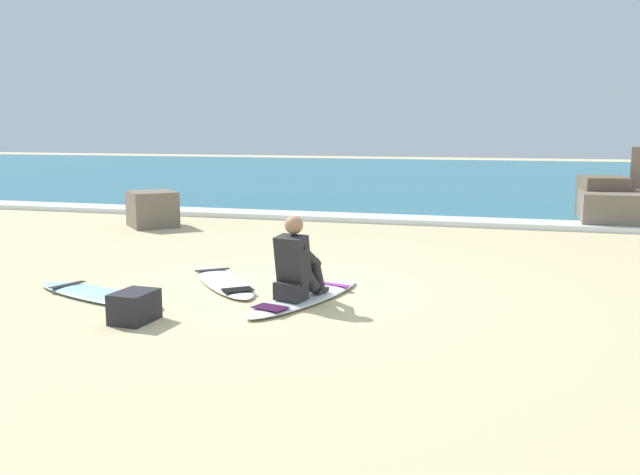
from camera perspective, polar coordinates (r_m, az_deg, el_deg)
ground_plane at (r=8.48m, az=-2.69°, el=-4.47°), size 80.00×80.00×0.00m
sea at (r=28.30m, az=10.77°, el=5.01°), size 80.00×28.00×0.10m
breaking_foam at (r=14.78m, az=5.62°, el=1.54°), size 80.00×0.90×0.11m
surfboard_main at (r=8.01m, az=-1.21°, el=-5.00°), size 1.10×2.24×0.08m
surfer_seated at (r=7.78m, az=-1.97°, el=-2.41°), size 0.50×0.76×0.95m
surfboard_spare_near at (r=8.56m, az=-17.94°, el=-4.52°), size 2.21×1.20×0.08m
surfboard_spare_far at (r=8.93m, az=-8.03°, el=-3.62°), size 1.72×1.96×0.08m
rock_outcrop_distant at (r=16.00m, az=24.66°, el=3.22°), size 2.65×3.04×1.59m
shoreline_rock at (r=14.33m, az=-13.77°, el=2.31°), size 1.28×1.29×0.72m
beach_bag at (r=7.37m, az=-15.18°, el=-5.57°), size 0.38×0.50×0.32m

